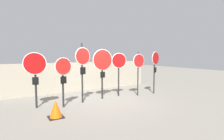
{
  "coord_description": "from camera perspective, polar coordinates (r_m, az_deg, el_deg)",
  "views": [
    {
      "loc": [
        -3.68,
        -6.82,
        2.04
      ],
      "look_at": [
        0.48,
        0.0,
        1.33
      ],
      "focal_mm": 28.0,
      "sensor_mm": 36.0,
      "label": 1
    }
  ],
  "objects": [
    {
      "name": "stop_sign_0",
      "position": [
        7.13,
        -23.84,
        0.37
      ],
      "size": [
        0.82,
        0.23,
        2.13
      ],
      "rotation": [
        0.0,
        0.0,
        -0.23
      ],
      "color": "black",
      "rests_on": "ground"
    },
    {
      "name": "traffic_cone_0",
      "position": [
        6.07,
        -17.9,
        -11.98
      ],
      "size": [
        0.48,
        0.48,
        0.58
      ],
      "color": "black",
      "rests_on": "ground"
    },
    {
      "name": "stop_sign_2",
      "position": [
        7.38,
        -9.57,
        2.46
      ],
      "size": [
        0.72,
        0.2,
        2.51
      ],
      "rotation": [
        0.0,
        0.0,
        0.23
      ],
      "color": "black",
      "rests_on": "ground"
    },
    {
      "name": "stop_sign_6",
      "position": [
        9.3,
        13.92,
        2.25
      ],
      "size": [
        0.66,
        0.23,
        2.2
      ],
      "rotation": [
        0.0,
        0.0,
        0.29
      ],
      "color": "black",
      "rests_on": "ground"
    },
    {
      "name": "stop_sign_5",
      "position": [
        8.66,
        8.71,
        1.91
      ],
      "size": [
        0.68,
        0.11,
        2.16
      ],
      "rotation": [
        0.0,
        0.0,
        0.0
      ],
      "color": "black",
      "rests_on": "ground"
    },
    {
      "name": "ground_plane",
      "position": [
        8.01,
        -2.97,
        -9.71
      ],
      "size": [
        40.0,
        40.0,
        0.0
      ],
      "primitive_type": "plane",
      "color": "gray"
    },
    {
      "name": "stop_sign_4",
      "position": [
        8.45,
        2.27,
        1.71
      ],
      "size": [
        0.7,
        0.27,
        2.12
      ],
      "rotation": [
        0.0,
        0.0,
        -0.33
      ],
      "color": "black",
      "rests_on": "ground"
    },
    {
      "name": "stop_sign_1",
      "position": [
        6.9,
        -15.65,
        -0.67
      ],
      "size": [
        0.67,
        0.18,
        1.95
      ],
      "rotation": [
        0.0,
        0.0,
        0.17
      ],
      "color": "black",
      "rests_on": "ground"
    },
    {
      "name": "fence_back",
      "position": [
        10.07,
        -9.7,
        -2.08
      ],
      "size": [
        8.64,
        0.12,
        1.61
      ],
      "color": "#A89E89",
      "rests_on": "ground"
    },
    {
      "name": "stop_sign_3",
      "position": [
        7.94,
        -3.1,
        2.07
      ],
      "size": [
        0.96,
        0.15,
        2.29
      ],
      "rotation": [
        0.0,
        0.0,
        -0.05
      ],
      "color": "black",
      "rests_on": "ground"
    }
  ]
}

